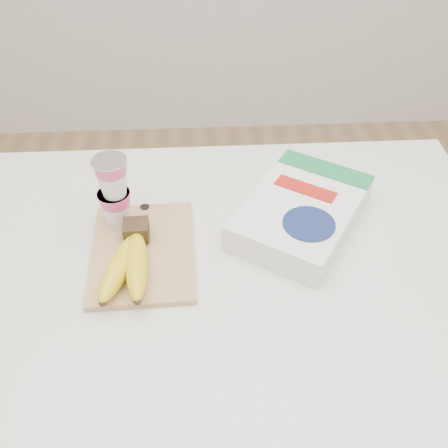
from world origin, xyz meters
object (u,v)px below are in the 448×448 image
cutting_board (143,252)px  cereal_box (301,212)px  bananas (129,261)px  table (206,392)px  yogurt_stack (114,191)px

cutting_board → cereal_box: 0.33m
cutting_board → bananas: bearing=-111.2°
table → yogurt_stack: (-0.16, 0.12, 0.56)m
bananas → yogurt_stack: yogurt_stack is taller
table → yogurt_stack: yogurt_stack is taller
cutting_board → cereal_box: bearing=10.4°
bananas → cereal_box: (0.34, 0.12, -0.00)m
table → cutting_board: size_ratio=4.58×
yogurt_stack → cereal_box: bearing=-1.5°
table → cereal_box: cereal_box is taller
bananas → yogurt_stack: 0.15m
bananas → yogurt_stack: bearing=104.2°
table → cutting_board: (-0.11, 0.04, 0.47)m
cereal_box → yogurt_stack: bearing=-148.4°
table → cutting_board: cutting_board is taller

